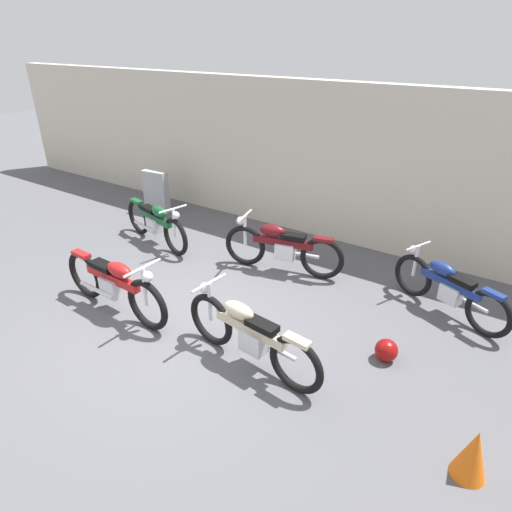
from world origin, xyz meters
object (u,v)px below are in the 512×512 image
(motorcycle_red, at_px, (114,284))
(motorcycle_blue, at_px, (448,288))
(helmet, at_px, (386,350))
(motorcycle_cream, at_px, (249,334))
(stone_marker, at_px, (156,192))
(motorcycle_maroon, at_px, (282,247))
(motorcycle_green, at_px, (156,223))
(traffic_cone, at_px, (473,454))

(motorcycle_red, height_order, motorcycle_blue, motorcycle_red)
(helmet, height_order, motorcycle_cream, motorcycle_cream)
(stone_marker, relative_size, motorcycle_cream, 0.46)
(motorcycle_cream, bearing_deg, motorcycle_maroon, -61.99)
(motorcycle_red, bearing_deg, motorcycle_cream, 5.78)
(stone_marker, bearing_deg, motorcycle_cream, -33.61)
(helmet, xyz_separation_m, motorcycle_green, (-4.86, 0.87, 0.30))
(motorcycle_maroon, bearing_deg, traffic_cone, 132.57)
(traffic_cone, bearing_deg, motorcycle_maroon, 145.08)
(stone_marker, distance_m, motorcycle_maroon, 3.92)
(helmet, xyz_separation_m, traffic_cone, (1.18, -1.16, 0.13))
(stone_marker, height_order, motorcycle_cream, stone_marker)
(traffic_cone, xyz_separation_m, motorcycle_cream, (-2.56, 0.14, 0.17))
(helmet, relative_size, motorcycle_blue, 0.16)
(traffic_cone, height_order, motorcycle_maroon, motorcycle_maroon)
(motorcycle_green, bearing_deg, stone_marker, 148.15)
(stone_marker, distance_m, motorcycle_cream, 5.68)
(helmet, height_order, motorcycle_green, motorcycle_green)
(motorcycle_cream, bearing_deg, helmet, -137.28)
(motorcycle_blue, bearing_deg, motorcycle_cream, 78.84)
(motorcycle_cream, xyz_separation_m, motorcycle_maroon, (-0.90, 2.28, 0.01))
(stone_marker, relative_size, motorcycle_green, 0.47)
(motorcycle_maroon, bearing_deg, stone_marker, -25.23)
(motorcycle_red, relative_size, motorcycle_cream, 1.05)
(helmet, height_order, motorcycle_maroon, motorcycle_maroon)
(traffic_cone, bearing_deg, motorcycle_blue, 107.20)
(traffic_cone, relative_size, motorcycle_blue, 0.31)
(motorcycle_green, height_order, motorcycle_red, motorcycle_red)
(motorcycle_red, xyz_separation_m, motorcycle_cream, (2.26, 0.13, -0.02))
(motorcycle_cream, distance_m, motorcycle_maroon, 2.45)
(helmet, height_order, traffic_cone, traffic_cone)
(motorcycle_green, distance_m, motorcycle_red, 2.35)
(motorcycle_red, bearing_deg, traffic_cone, 2.32)
(motorcycle_green, bearing_deg, helmet, 3.06)
(motorcycle_green, xyz_separation_m, motorcycle_maroon, (2.57, 0.39, 0.01))
(motorcycle_red, distance_m, motorcycle_blue, 4.80)
(motorcycle_blue, bearing_deg, motorcycle_green, 30.40)
(motorcycle_red, xyz_separation_m, motorcycle_maroon, (1.36, 2.41, -0.01))
(helmet, distance_m, motorcycle_red, 3.84)
(stone_marker, xyz_separation_m, traffic_cone, (7.29, -3.28, -0.20))
(stone_marker, distance_m, traffic_cone, 8.00)
(motorcycle_blue, bearing_deg, motorcycle_red, 56.99)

